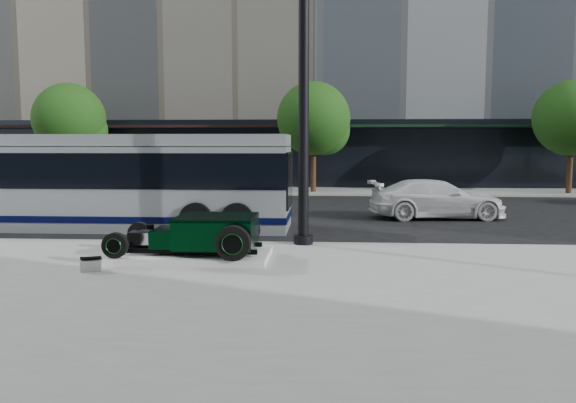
# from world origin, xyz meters

# --- Properties ---
(ground) EXTENTS (120.00, 120.00, 0.00)m
(ground) POSITION_xyz_m (0.00, 0.00, 0.00)
(ground) COLOR black
(ground) RESTS_ON ground
(sidewalk_near) EXTENTS (70.00, 17.00, 0.12)m
(sidewalk_near) POSITION_xyz_m (0.00, -10.50, 0.06)
(sidewalk_near) COLOR gray
(sidewalk_near) RESTS_ON ground
(sidewalk_far) EXTENTS (70.00, 4.00, 0.12)m
(sidewalk_far) POSITION_xyz_m (0.00, 14.00, 0.06)
(sidewalk_far) COLOR gray
(sidewalk_far) RESTS_ON ground
(street_trees) EXTENTS (29.80, 3.80, 5.70)m
(street_trees) POSITION_xyz_m (1.15, 13.07, 3.77)
(street_trees) COLOR black
(street_trees) RESTS_ON sidewalk_far
(display_plinth) EXTENTS (3.40, 1.80, 0.15)m
(display_plinth) POSITION_xyz_m (-1.33, -4.24, 0.20)
(display_plinth) COLOR silver
(display_plinth) RESTS_ON sidewalk_near
(hot_rod) EXTENTS (3.22, 2.00, 0.81)m
(hot_rod) POSITION_xyz_m (-1.00, -4.24, 0.70)
(hot_rod) COLOR black
(hot_rod) RESTS_ON display_plinth
(info_plaque) EXTENTS (0.47, 0.41, 0.31)m
(info_plaque) POSITION_xyz_m (-3.09, -5.52, 0.24)
(info_plaque) COLOR silver
(info_plaque) RESTS_ON sidewalk_near
(lamppost) EXTENTS (0.48, 0.48, 8.77)m
(lamppost) POSITION_xyz_m (1.05, -2.27, 4.18)
(lamppost) COLOR black
(lamppost) RESTS_ON sidewalk_near
(transit_bus) EXTENTS (12.12, 2.88, 2.92)m
(transit_bus) POSITION_xyz_m (-5.51, 0.86, 1.49)
(transit_bus) COLOR #B6BBC0
(transit_bus) RESTS_ON ground
(white_sedan) EXTENTS (4.88, 2.31, 1.37)m
(white_sedan) POSITION_xyz_m (5.56, 3.74, 0.69)
(white_sedan) COLOR white
(white_sedan) RESTS_ON ground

